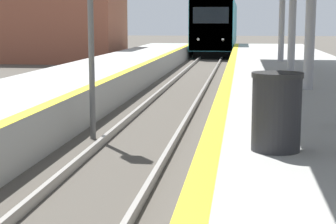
{
  "coord_description": "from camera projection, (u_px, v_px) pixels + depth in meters",
  "views": [
    {
      "loc": [
        2.03,
        -1.41,
        2.45
      ],
      "look_at": [
        -1.13,
        22.69,
        -1.46
      ],
      "focal_mm": 60.0,
      "sensor_mm": 36.0,
      "label": 1
    }
  ],
  "objects": [
    {
      "name": "train",
      "position": [
        218.0,
        25.0,
        46.9
      ],
      "size": [
        2.87,
        22.24,
        4.24
      ],
      "color": "black",
      "rests_on": "ground"
    },
    {
      "name": "trash_bin",
      "position": [
        276.0,
        112.0,
        6.84
      ],
      "size": [
        0.63,
        0.63,
        0.96
      ],
      "color": "#262628",
      "rests_on": "platform_right"
    },
    {
      "name": "station_building",
      "position": [
        23.0,
        19.0,
        35.0
      ],
      "size": [
        12.84,
        5.71,
        5.2
      ],
      "color": "brown",
      "rests_on": "ground"
    }
  ]
}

